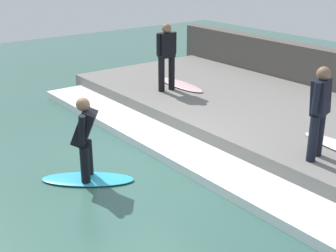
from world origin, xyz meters
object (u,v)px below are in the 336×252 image
Objects in this scene: surfer_waiting_near at (319,108)px; surfboard_waiting_far at (181,85)px; surfboard_riding at (88,179)px; surfer_riding at (85,135)px; surfer_waiting_far at (167,54)px.

surfboard_waiting_far is (1.05, 4.99, -0.88)m from surfer_waiting_near.
surfboard_waiting_far is (4.20, 2.62, 0.43)m from surfboard_riding.
surfer_waiting_near reaches higher than surfboard_riding.
surfer_waiting_near is at bearing -36.90° from surfer_riding.
surfboard_waiting_far is (4.20, 2.62, -0.42)m from surfer_riding.
surfboard_riding is 4.62m from surfer_waiting_far.
surfboard_waiting_far reaches higher than surfboard_riding.
surfboard_waiting_far is at bearing 11.43° from surfer_waiting_far.
surfboard_riding is 1.00× the size of surfer_waiting_near.
surfer_waiting_near is at bearing -36.90° from surfboard_riding.
surfboard_waiting_far is at bearing 31.89° from surfer_riding.
surfboard_riding is 0.96× the size of surfer_waiting_far.
surfboard_riding is at bearing 165.96° from surfer_riding.
surfer_riding is (0.00, -0.00, 0.84)m from surfboard_riding.
surfer_riding is at bearing -145.52° from surfer_waiting_far.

